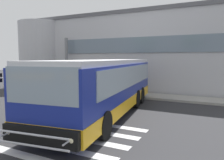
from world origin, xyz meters
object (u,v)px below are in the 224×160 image
at_px(entry_support_column, 67,63).
at_px(bus_main_foreground, 105,88).
at_px(passenger_by_doorway, 82,78).
at_px(passenger_at_curb_edge, 87,80).
at_px(safety_bollard_yellow, 102,90).
at_px(passenger_near_column, 71,78).

bearing_deg(entry_support_column, bus_main_foreground, -40.90).
height_order(passenger_by_doorway, passenger_at_curb_edge, same).
height_order(passenger_by_doorway, safety_bollard_yellow, passenger_by_doorway).
height_order(bus_main_foreground, passenger_near_column, bus_main_foreground).
bearing_deg(entry_support_column, passenger_by_doorway, -10.51).
xyz_separation_m(passenger_near_column, passenger_at_curb_edge, (2.03, -0.71, 0.00)).
bearing_deg(passenger_at_curb_edge, passenger_by_doorway, 140.47).
height_order(entry_support_column, bus_main_foreground, entry_support_column).
xyz_separation_m(passenger_near_column, safety_bollard_yellow, (3.78, -1.37, -0.63)).
height_order(bus_main_foreground, safety_bollard_yellow, bus_main_foreground).
xyz_separation_m(passenger_by_doorway, passenger_at_curb_edge, (0.95, -0.78, 0.00)).
distance_m(entry_support_column, safety_bollard_yellow, 5.27).
bearing_deg(passenger_by_doorway, entry_support_column, 169.49).
bearing_deg(bus_main_foreground, passenger_by_doorway, 132.11).
bearing_deg(passenger_at_curb_edge, entry_support_column, 158.17).
relative_size(passenger_near_column, passenger_at_curb_edge, 1.00).
bearing_deg(passenger_at_curb_edge, passenger_near_column, 160.79).
distance_m(passenger_near_column, safety_bollard_yellow, 4.07).
bearing_deg(bus_main_foreground, passenger_at_curb_edge, 130.58).
xyz_separation_m(entry_support_column, passenger_at_curb_edge, (2.83, -1.13, -1.27)).
relative_size(entry_support_column, passenger_at_curb_edge, 2.63).
height_order(entry_support_column, passenger_at_curb_edge, entry_support_column).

